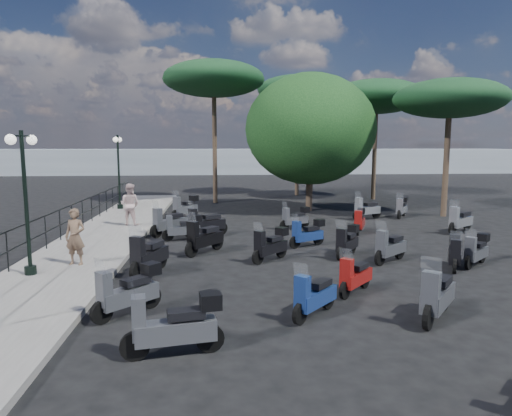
{
  "coord_description": "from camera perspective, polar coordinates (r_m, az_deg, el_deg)",
  "views": [
    {
      "loc": [
        -2.22,
        -12.95,
        3.5
      ],
      "look_at": [
        -0.81,
        3.64,
        1.2
      ],
      "focal_mm": 32.0,
      "sensor_mm": 36.0,
      "label": 1
    }
  ],
  "objects": [
    {
      "name": "pine_3",
      "position": [
        24.31,
        23.07,
        12.42
      ],
      "size": [
        5.35,
        5.35,
        6.65
      ],
      "color": "#38281E",
      "rests_on": "ground"
    },
    {
      "name": "distant_hills",
      "position": [
        58.02,
        -2.65,
        5.88
      ],
      "size": [
        70.0,
        8.0,
        3.0
      ],
      "primitive_type": "cube",
      "color": "gray",
      "rests_on": "ground"
    },
    {
      "name": "scooter_5",
      "position": [
        22.17,
        -8.85,
        0.06
      ],
      "size": [
        1.24,
        1.46,
        1.39
      ],
      "rotation": [
        0.0,
        0.0,
        2.46
      ],
      "color": "black",
      "rests_on": "ground"
    },
    {
      "name": "scooter_2",
      "position": [
        12.77,
        -13.32,
        -5.88
      ],
      "size": [
        0.91,
        1.76,
        1.47
      ],
      "rotation": [
        0.0,
        0.0,
        2.76
      ],
      "color": "black",
      "rests_on": "ground"
    },
    {
      "name": "lamp_post_2",
      "position": [
        25.14,
        -16.8,
        4.94
      ],
      "size": [
        0.31,
        1.14,
        3.88
      ],
      "rotation": [
        0.0,
        0.0,
        -0.02
      ],
      "color": "black",
      "rests_on": "sidewalk"
    },
    {
      "name": "scooter_14",
      "position": [
        15.91,
        6.45,
        -3.22
      ],
      "size": [
        1.37,
        0.9,
        1.2
      ],
      "rotation": [
        0.0,
        0.0,
        2.09
      ],
      "color": "black",
      "rests_on": "ground"
    },
    {
      "name": "ground",
      "position": [
        13.59,
        4.75,
        -7.08
      ],
      "size": [
        120.0,
        120.0,
        0.0
      ],
      "primitive_type": "plane",
      "color": "black",
      "rests_on": "ground"
    },
    {
      "name": "scooter_12",
      "position": [
        9.98,
        21.67,
        -10.23
      ],
      "size": [
        1.23,
        1.44,
        1.42
      ],
      "rotation": [
        0.0,
        0.0,
        2.45
      ],
      "color": "black",
      "rests_on": "ground"
    },
    {
      "name": "scooter_24",
      "position": [
        14.77,
        25.83,
        -4.87
      ],
      "size": [
        1.21,
        1.07,
        1.18
      ],
      "rotation": [
        0.0,
        0.0,
        2.27
      ],
      "color": "black",
      "rests_on": "ground"
    },
    {
      "name": "scooter_19",
      "position": [
        18.73,
        12.82,
        -1.65
      ],
      "size": [
        0.82,
        1.47,
        1.24
      ],
      "rotation": [
        0.0,
        0.0,
        2.73
      ],
      "color": "black",
      "rests_on": "ground"
    },
    {
      "name": "scooter_15",
      "position": [
        19.2,
        4.9,
        -1.31
      ],
      "size": [
        1.37,
        0.87,
        1.19
      ],
      "rotation": [
        0.0,
        0.0,
        2.06
      ],
      "color": "black",
      "rests_on": "ground"
    },
    {
      "name": "lamp_post_1",
      "position": [
        13.04,
        -26.88,
        1.61
      ],
      "size": [
        0.44,
        1.08,
        3.72
      ],
      "rotation": [
        0.0,
        0.0,
        -0.21
      ],
      "color": "black",
      "rests_on": "sidewalk"
    },
    {
      "name": "scooter_4",
      "position": [
        18.04,
        -10.87,
        -1.85
      ],
      "size": [
        1.38,
        1.33,
        1.44
      ],
      "rotation": [
        0.0,
        0.0,
        2.33
      ],
      "color": "black",
      "rests_on": "ground"
    },
    {
      "name": "scooter_11",
      "position": [
        9.56,
        7.24,
        -10.93
      ],
      "size": [
        1.13,
        1.2,
        1.24
      ],
      "rotation": [
        0.0,
        0.0,
        2.39
      ],
      "color": "black",
      "rests_on": "ground"
    },
    {
      "name": "scooter_0",
      "position": [
        7.92,
        -10.21,
        -14.36
      ],
      "size": [
        1.72,
        0.6,
        1.38
      ],
      "rotation": [
        0.0,
        0.0,
        1.74
      ],
      "color": "black",
      "rests_on": "ground"
    },
    {
      "name": "woman",
      "position": [
        13.79,
        -21.66,
        -3.35
      ],
      "size": [
        0.65,
        0.5,
        1.6
      ],
      "primitive_type": "imported",
      "rotation": [
        0.0,
        0.0,
        -0.22
      ],
      "color": "brown",
      "rests_on": "sidewalk"
    },
    {
      "name": "scooter_9",
      "position": [
        17.62,
        -6.37,
        -1.98
      ],
      "size": [
        1.66,
        0.99,
        1.44
      ],
      "rotation": [
        0.0,
        0.0,
        2.04
      ],
      "color": "black",
      "rests_on": "ground"
    },
    {
      "name": "pine_2",
      "position": [
        28.15,
        -5.29,
        15.71
      ],
      "size": [
        6.05,
        6.05,
        8.45
      ],
      "color": "#38281E",
      "rests_on": "ground"
    },
    {
      "name": "scooter_25",
      "position": [
        20.03,
        24.13,
        -1.48
      ],
      "size": [
        1.49,
        1.13,
        1.4
      ],
      "rotation": [
        0.0,
        0.0,
        2.2
      ],
      "color": "black",
      "rests_on": "ground"
    },
    {
      "name": "railing",
      "position": [
        16.91,
        -24.06,
        -1.68
      ],
      "size": [
        0.04,
        26.04,
        1.1
      ],
      "color": "black",
      "rests_on": "sidewalk"
    },
    {
      "name": "scooter_6",
      "position": [
        11.14,
        12.24,
        -8.41
      ],
      "size": [
        1.08,
        1.15,
        1.19
      ],
      "rotation": [
        0.0,
        0.0,
        2.39
      ],
      "color": "black",
      "rests_on": "ground"
    },
    {
      "name": "scooter_8",
      "position": [
        14.88,
        -6.54,
        -3.81
      ],
      "size": [
        1.23,
        1.48,
        1.44
      ],
      "rotation": [
        0.0,
        0.0,
        2.47
      ],
      "color": "black",
      "rests_on": "ground"
    },
    {
      "name": "scooter_26",
      "position": [
        23.28,
        17.76,
        0.01
      ],
      "size": [
        1.0,
        1.37,
        1.24
      ],
      "rotation": [
        0.0,
        0.0,
        2.55
      ],
      "color": "black",
      "rests_on": "ground"
    },
    {
      "name": "scooter_18",
      "position": [
        14.21,
        23.56,
        -5.2
      ],
      "size": [
        0.84,
        1.38,
        1.19
      ],
      "rotation": [
        0.0,
        0.0,
        2.67
      ],
      "color": "black",
      "rests_on": "ground"
    },
    {
      "name": "scooter_17",
      "position": [
        14.28,
        16.37,
        -4.76
      ],
      "size": [
        1.33,
        1.14,
        1.32
      ],
      "rotation": [
        0.0,
        0.0,
        2.27
      ],
      "color": "black",
      "rests_on": "ground"
    },
    {
      "name": "broadleaf_tree",
      "position": [
        24.5,
        6.79,
        9.73
      ],
      "size": [
        6.85,
        6.85,
        7.24
      ],
      "color": "#38281E",
      "rests_on": "ground"
    },
    {
      "name": "scooter_7",
      "position": [
        13.9,
        1.82,
        -4.7
      ],
      "size": [
        1.24,
        1.22,
        1.26
      ],
      "rotation": [
        0.0,
        0.0,
        2.35
      ],
      "color": "black",
      "rests_on": "ground"
    },
    {
      "name": "pine_1",
      "position": [
        30.65,
        14.83,
        13.26
      ],
      "size": [
        6.12,
        6.12,
        7.61
      ],
      "color": "#38281E",
      "rests_on": "ground"
    },
    {
      "name": "pedestrian_far",
      "position": [
        19.86,
        -15.49,
        0.44
      ],
      "size": [
        1.01,
        0.88,
        1.76
      ],
      "primitive_type": "imported",
      "rotation": [
        0.0,
        0.0,
        2.85
      ],
      "color": "#C8A9A7",
      "rests_on": "sidewalk"
    },
    {
      "name": "pine_0",
      "position": [
        32.37,
        5.27,
        14.45
      ],
      "size": [
        5.6,
        5.6,
        8.24
      ],
      "color": "#38281E",
      "rests_on": "ground"
    },
    {
      "name": "scooter_20",
      "position": [
        22.24,
        13.63,
        -0.18
      ],
      "size": [
        1.59,
        0.9,
        1.36
      ],
      "rotation": [
        0.0,
        0.0,
        2.0
      ],
      "color": "black",
      "rests_on": "ground"
    },
    {
      "name": "sidewalk",
      "position": [
        16.86,
        -19.5,
        -4.31
      ],
      "size": [
        3.0,
        30.0,
        0.15
      ],
      "primitive_type": "cube",
      "color": "slate",
      "rests_on": "ground"
    },
    {
      "name": "scooter_13",
      "position": [
        14.68,
        11.32,
        -4.2
      ],
      "size": [
        1.05,
        1.34,
        1.25
      ],
      "rotation": [
        0.0,
        0.0,
        2.51
      ],
      "color": "black",
      "rests_on": "ground"
    },
    {
      "name": "scooter_3",
      "position": [
        17.05,
        -9.12,
        -2.51
      ],
      "size": [
        1.5,
        0.63,
        1.21
      ],
      "rotation": [
        0.0,
        0.0,
        1.83
      ],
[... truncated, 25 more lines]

